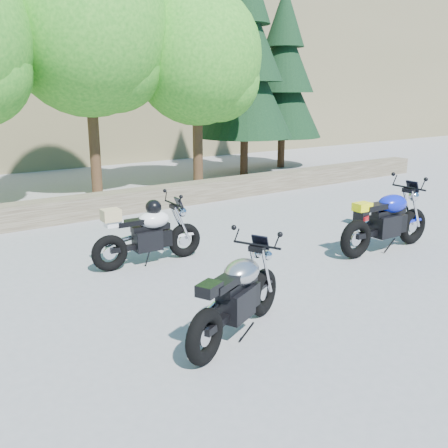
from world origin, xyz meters
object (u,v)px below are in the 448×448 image
(silver_bike, at_px, (237,297))
(backpack, at_px, (362,215))
(white_bike, at_px, (148,233))
(blue_bike, at_px, (387,221))

(silver_bike, distance_m, backpack, 5.67)
(white_bike, xyz_separation_m, blue_bike, (3.69, -1.79, 0.01))
(silver_bike, xyz_separation_m, blue_bike, (4.02, 1.02, 0.05))
(silver_bike, bearing_deg, white_bike, 59.09)
(blue_bike, xyz_separation_m, backpack, (1.09, 1.41, -0.32))
(white_bike, relative_size, backpack, 4.46)
(silver_bike, xyz_separation_m, backpack, (5.12, 2.44, -0.27))
(backpack, bearing_deg, silver_bike, -168.61)
(blue_bike, distance_m, backpack, 1.81)
(silver_bike, bearing_deg, blue_bike, -9.80)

